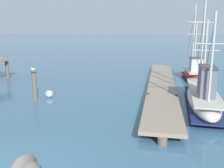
{
  "coord_description": "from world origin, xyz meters",
  "views": [
    {
      "loc": [
        4.22,
        -5.41,
        4.16
      ],
      "look_at": [
        1.66,
        6.93,
        1.4
      ],
      "focal_mm": 40.04,
      "sensor_mm": 36.0,
      "label": 1
    }
  ],
  "objects": [
    {
      "name": "fishing_boat_1",
      "position": [
        6.42,
        8.51,
        0.64
      ],
      "size": [
        1.87,
        8.4,
        5.81
      ],
      "color": "silver",
      "rests_on": "ground"
    },
    {
      "name": "floating_dock",
      "position": [
        4.16,
        12.6,
        0.36
      ],
      "size": [
        2.1,
        18.97,
        0.53
      ],
      "color": "gray",
      "rests_on": "ground"
    },
    {
      "name": "mooring_buoy",
      "position": [
        -2.7,
        8.58,
        0.22
      ],
      "size": [
        0.45,
        0.45,
        0.52
      ],
      "color": "silver",
      "rests_on": "ground"
    },
    {
      "name": "fishing_boat_0",
      "position": [
        6.85,
        16.71,
        0.58
      ],
      "size": [
        1.86,
        6.42,
        6.26
      ],
      "color": "#AD2823",
      "rests_on": "ground"
    },
    {
      "name": "mooring_piling",
      "position": [
        -3.26,
        7.87,
        0.9
      ],
      "size": [
        0.3,
        0.3,
        1.72
      ],
      "color": "brown",
      "rests_on": "ground"
    },
    {
      "name": "perched_seagull",
      "position": [
        -3.26,
        7.88,
        1.87
      ],
      "size": [
        0.2,
        0.38,
        0.27
      ],
      "color": "gold",
      "rests_on": "mooring_piling"
    }
  ]
}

